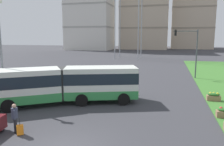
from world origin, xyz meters
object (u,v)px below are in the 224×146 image
flower_planter_3 (214,97)px  apartment_tower_centre (192,10)px  traffic_light_far_right (189,46)px  rolling_suitcase (20,130)px  streetlight_left (1,48)px  apartment_tower_westcentre (145,9)px  articulated_bus (67,84)px  pedestrian_crossing (15,116)px

flower_planter_3 → apartment_tower_centre: bearing=86.6°
traffic_light_far_right → apartment_tower_centre: (7.21, 87.68, 14.46)m
flower_planter_3 → traffic_light_far_right: (-1.34, 11.05, 3.95)m
rolling_suitcase → flower_planter_3: 15.52m
flower_planter_3 → streetlight_left: 18.33m
traffic_light_far_right → flower_planter_3: bearing=-83.1°
apartment_tower_westcentre → apartment_tower_centre: size_ratio=0.99×
flower_planter_3 → traffic_light_far_right: 11.81m
apartment_tower_westcentre → streetlight_left: bearing=-90.8°
articulated_bus → apartment_tower_centre: size_ratio=0.31×
rolling_suitcase → traffic_light_far_right: traffic_light_far_right is taller
articulated_bus → apartment_tower_westcentre: 92.08m
streetlight_left → apartment_tower_centre: 107.12m
flower_planter_3 → traffic_light_far_right: size_ratio=0.17×
streetlight_left → apartment_tower_centre: (23.02, 103.64, 14.21)m
apartment_tower_westcentre → pedestrian_crossing: bearing=-87.9°
flower_planter_3 → apartment_tower_westcentre: size_ratio=0.03×
streetlight_left → apartment_tower_centre: size_ratio=0.22×
pedestrian_crossing → traffic_light_far_right: size_ratio=0.27×
pedestrian_crossing → apartment_tower_centre: apartment_tower_centre is taller
streetlight_left → traffic_light_far_right: bearing=45.3°
traffic_light_far_right → apartment_tower_centre: size_ratio=0.17×
articulated_bus → traffic_light_far_right: 18.34m
streetlight_left → articulated_bus: bearing=13.4°
streetlight_left → flower_planter_3: bearing=16.0°
rolling_suitcase → streetlight_left: size_ratio=0.12×
articulated_bus → traffic_light_far_right: traffic_light_far_right is taller
articulated_bus → streetlight_left: streetlight_left is taller
articulated_bus → traffic_light_far_right: (10.60, 14.72, 2.72)m
articulated_bus → apartment_tower_westcentre: apartment_tower_westcentre is taller
rolling_suitcase → apartment_tower_westcentre: apartment_tower_westcentre is taller
articulated_bus → rolling_suitcase: (0.08, -6.35, -1.34)m
flower_planter_3 → traffic_light_far_right: bearing=96.9°
pedestrian_crossing → traffic_light_far_right: bearing=62.3°
articulated_bus → streetlight_left: size_ratio=1.38×
pedestrian_crossing → apartment_tower_westcentre: size_ratio=0.05×
pedestrian_crossing → apartment_tower_centre: 111.50m
streetlight_left → rolling_suitcase: bearing=-44.0°
flower_planter_3 → apartment_tower_westcentre: bearing=100.4°
pedestrian_crossing → apartment_tower_centre: bearing=80.5°
articulated_bus → flower_planter_3: articulated_bus is taller
traffic_light_far_right → streetlight_left: bearing=-134.7°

